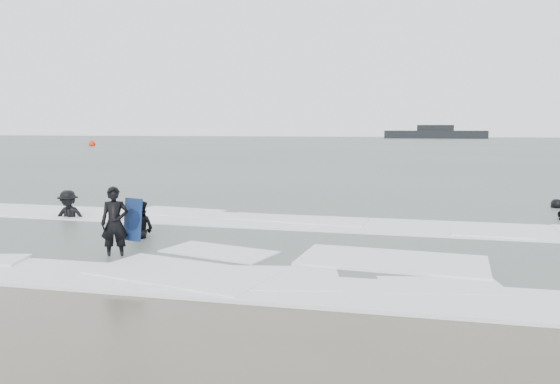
% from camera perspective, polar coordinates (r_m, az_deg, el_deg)
% --- Properties ---
extents(ground, '(320.00, 320.00, 0.00)m').
position_cam_1_polar(ground, '(10.85, -6.46, -8.82)').
color(ground, brown).
rests_on(ground, ground).
extents(sea, '(320.00, 320.00, 0.00)m').
position_cam_1_polar(sea, '(89.91, 11.66, 4.80)').
color(sea, '#47544C').
rests_on(sea, ground).
extents(surfer_centre, '(0.70, 0.58, 1.64)m').
position_cam_1_polar(surfer_centre, '(12.76, -16.77, -6.70)').
color(surfer_centre, black).
rests_on(surfer_centre, ground).
extents(surfer_wading, '(0.82, 0.67, 1.58)m').
position_cam_1_polar(surfer_wading, '(14.75, -14.36, -4.81)').
color(surfer_wading, black).
rests_on(surfer_wading, ground).
extents(surfer_breaker, '(1.26, 0.87, 1.80)m').
position_cam_1_polar(surfer_breaker, '(18.51, -21.20, -2.74)').
color(surfer_breaker, black).
rests_on(surfer_breaker, ground).
extents(surfer_right_far, '(0.89, 0.80, 1.53)m').
position_cam_1_polar(surfer_right_far, '(21.80, 26.93, -1.64)').
color(surfer_right_far, black).
rests_on(surfer_right_far, ground).
extents(surf_foam, '(30.03, 9.06, 0.09)m').
position_cam_1_polar(surf_foam, '(14.27, -1.26, -4.83)').
color(surf_foam, white).
rests_on(surf_foam, ground).
extents(bodyboards, '(13.27, 7.74, 1.25)m').
position_cam_1_polar(bodyboards, '(14.42, 2.64, -2.86)').
color(bodyboards, '#10214C').
rests_on(bodyboards, ground).
extents(buoy, '(1.00, 1.00, 1.65)m').
position_cam_1_polar(buoy, '(88.85, -19.04, 4.78)').
color(buoy, red).
rests_on(buoy, ground).
extents(vessel_horizon, '(26.02, 4.65, 3.53)m').
position_cam_1_polar(vessel_horizon, '(149.49, 15.89, 5.89)').
color(vessel_horizon, black).
rests_on(vessel_horizon, ground).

